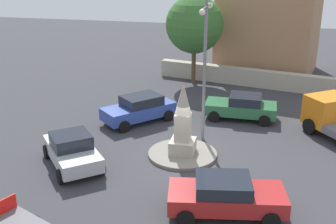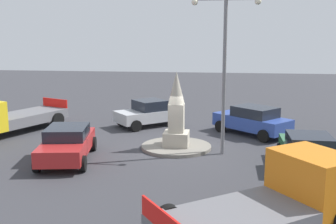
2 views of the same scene
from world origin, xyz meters
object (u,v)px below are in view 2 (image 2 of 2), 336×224
car_red_near_island (67,143)px  truck_orange_parked_left (282,196)px  monument (176,114)px  car_green_parked_right (308,151)px  car_silver_approaching (149,113)px  streetlamp (225,56)px  truck_yellow_waiting (0,118)px  car_blue_passing (252,120)px

car_red_near_island → truck_orange_parked_left: 9.62m
monument → car_green_parked_right: monument is taller
car_silver_approaching → car_green_parked_right: 10.33m
car_green_parked_right → streetlamp: bearing=-27.8°
truck_orange_parked_left → truck_yellow_waiting: 15.90m
monument → truck_orange_parked_left: monument is taller
streetlamp → car_red_near_island: streetlamp is taller
streetlamp → truck_yellow_waiting: size_ratio=1.09×
monument → car_blue_passing: bearing=-139.0°
car_blue_passing → truck_yellow_waiting: size_ratio=0.64×
car_green_parked_right → truck_orange_parked_left: 5.55m
truck_orange_parked_left → streetlamp: bearing=-77.2°
monument → car_red_near_island: size_ratio=0.77×
monument → car_blue_passing: (-3.71, -3.22, -0.84)m
car_blue_passing → truck_orange_parked_left: bearing=90.2°
car_silver_approaching → truck_orange_parked_left: truck_orange_parked_left is taller
car_red_near_island → car_silver_approaching: (-2.23, -7.08, 0.01)m
monument → car_green_parked_right: (-5.46, 2.38, -0.89)m
car_silver_approaching → truck_orange_parked_left: 13.61m
streetlamp → car_green_parked_right: (-3.32, 1.75, -3.60)m
car_red_near_island → car_blue_passing: bearing=-144.8°
monument → car_green_parked_right: bearing=156.4°
monument → truck_orange_parked_left: size_ratio=0.59×
car_green_parked_right → truck_orange_parked_left: size_ratio=0.69×
streetlamp → car_blue_passing: (-1.56, -3.85, -3.55)m
monument → streetlamp: (-2.14, 0.63, 2.71)m
monument → car_silver_approaching: monument is taller
truck_yellow_waiting → monument: bearing=172.5°
car_blue_passing → car_green_parked_right: bearing=107.4°
car_silver_approaching → truck_orange_parked_left: (-5.86, 12.28, 0.17)m
streetlamp → truck_yellow_waiting: (11.58, -1.88, -3.40)m
car_silver_approaching → car_blue_passing: (-5.82, 1.41, 0.04)m
monument → truck_yellow_waiting: bearing=-7.5°
monument → truck_orange_parked_left: bearing=116.0°
car_silver_approaching → car_green_parked_right: car_silver_approaching is taller
monument → truck_orange_parked_left: (-3.74, 7.66, -0.70)m
car_silver_approaching → truck_orange_parked_left: size_ratio=0.69×
car_red_near_island → truck_orange_parked_left: truck_orange_parked_left is taller
car_silver_approaching → car_blue_passing: 5.99m
car_blue_passing → car_green_parked_right: (-1.76, 5.60, -0.05)m
car_silver_approaching → truck_orange_parked_left: bearing=115.5°
car_green_parked_right → truck_yellow_waiting: 15.34m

